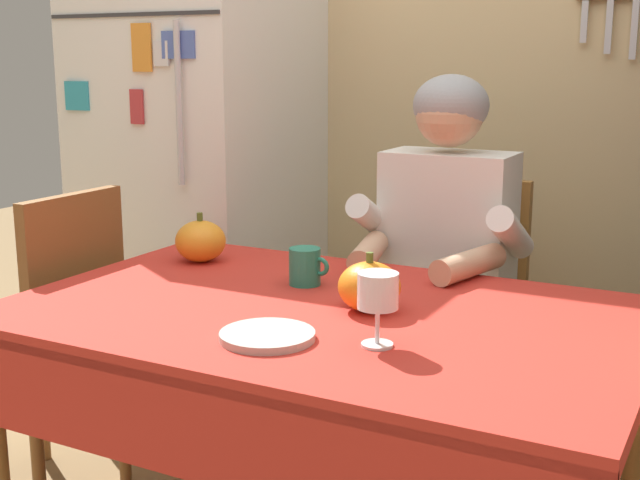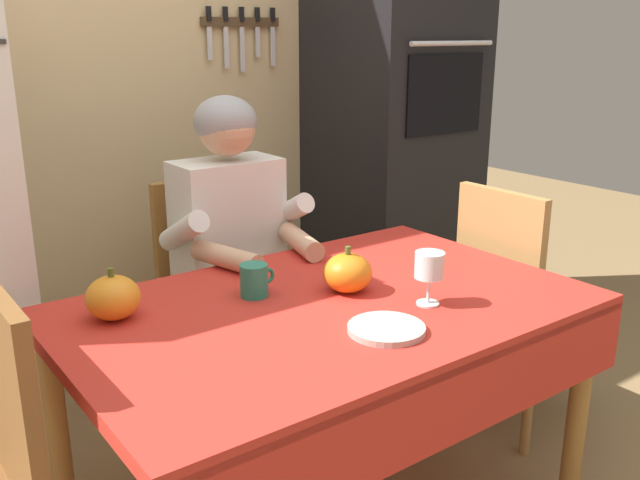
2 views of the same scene
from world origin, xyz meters
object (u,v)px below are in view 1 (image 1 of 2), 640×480
chair_left_side (53,337)px  wine_glass (378,294)px  refrigerator (201,168)px  pumpkin_large (369,286)px  dining_table (319,347)px  chair_behind_person (458,318)px  coffee_mug (305,266)px  pumpkin_medium (201,241)px  seated_person (439,259)px  serving_tray (267,336)px

chair_left_side → wine_glass: 1.18m
refrigerator → pumpkin_large: refrigerator is taller
refrigerator → dining_table: (0.95, -0.88, -0.24)m
chair_behind_person → chair_left_side: size_ratio=1.00×
coffee_mug → pumpkin_large: 0.26m
refrigerator → pumpkin_large: size_ratio=12.91×
chair_behind_person → wine_glass: (0.15, -0.94, 0.33)m
chair_behind_person → pumpkin_medium: size_ratio=6.71×
pumpkin_large → chair_left_side: bearing=178.5°
chair_left_side → pumpkin_large: (1.00, -0.03, 0.28)m
seated_person → chair_left_side: (-0.96, -0.52, -0.23)m
refrigerator → serving_tray: size_ratio=9.40×
wine_glass → serving_tray: bearing=-162.3°
chair_behind_person → wine_glass: 1.01m
seated_person → wine_glass: (0.15, -0.76, 0.11)m
chair_behind_person → pumpkin_medium: (-0.56, -0.54, 0.29)m
refrigerator → pumpkin_medium: (0.45, -0.63, -0.10)m
refrigerator → wine_glass: size_ratio=12.24×
coffee_mug → wine_glass: bearing=-44.1°
chair_left_side → dining_table: bearing=-5.2°
chair_left_side → wine_glass: size_ratio=6.32×
chair_left_side → serving_tray: chair_left_side is taller
chair_behind_person → serving_tray: bearing=-93.5°
pumpkin_medium → pumpkin_large: bearing=-18.6°
refrigerator → seated_person: 1.06m
chair_behind_person → chair_left_side: (-0.96, -0.71, 0.00)m
coffee_mug → pumpkin_medium: size_ratio=0.76×
seated_person → pumpkin_large: 0.55m
chair_behind_person → coffee_mug: size_ratio=8.80×
wine_glass → serving_tray: size_ratio=0.77×
seated_person → pumpkin_large: seated_person is taller
chair_left_side → wine_glass: (1.11, -0.23, 0.33)m
chair_behind_person → coffee_mug: bearing=-107.5°
pumpkin_large → wine_glass: bearing=-61.6°
refrigerator → chair_behind_person: 1.09m
refrigerator → pumpkin_medium: bearing=-54.5°
chair_behind_person → serving_tray: (-0.06, -1.01, 0.24)m
chair_behind_person → pumpkin_large: size_ratio=6.67×
seated_person → pumpkin_medium: (-0.56, -0.35, 0.06)m
wine_glass → dining_table: bearing=144.0°
chair_left_side → serving_tray: (0.90, -0.30, 0.24)m
serving_tray → coffee_mug: bearing=108.3°
chair_left_side → serving_tray: size_ratio=4.86×
wine_glass → pumpkin_large: wine_glass is taller
pumpkin_medium → coffee_mug: bearing=-11.9°
wine_glass → pumpkin_large: 0.24m
dining_table → chair_left_side: size_ratio=1.51×
dining_table → pumpkin_medium: 0.58m
seated_person → dining_table: bearing=-95.8°
chair_behind_person → seated_person: (-0.00, -0.19, 0.23)m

